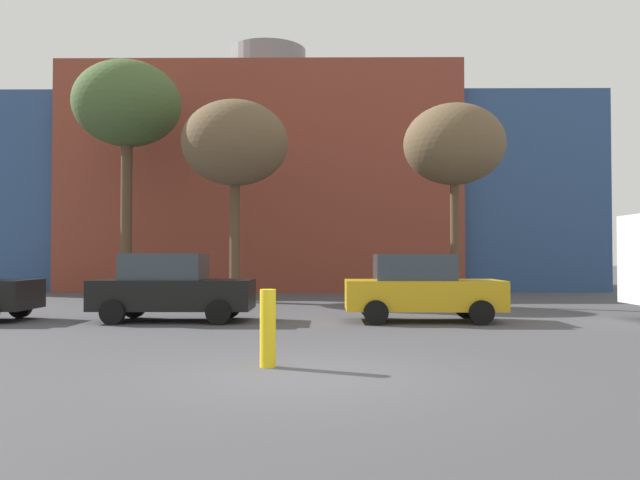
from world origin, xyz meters
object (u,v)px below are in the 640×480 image
object	(u,v)px
bare_tree_0	(127,106)
bare_tree_2	(454,145)
bare_tree_1	(235,144)
bollard_yellow_0	(268,328)
parked_car_1	(172,287)
parked_car_2	(421,288)

from	to	relation	value
bare_tree_0	bare_tree_2	xyz separation A→B (m)	(12.24, -3.81, -2.26)
bare_tree_0	bare_tree_1	size ratio (longest dim) A/B	1.30
bare_tree_1	bare_tree_2	xyz separation A→B (m)	(7.60, -1.52, -0.32)
bare_tree_0	bare_tree_2	distance (m)	13.02
bare_tree_0	bollard_yellow_0	distance (m)	18.60
parked_car_1	parked_car_2	xyz separation A→B (m)	(6.32, -0.00, -0.01)
bare_tree_1	parked_car_2	bearing A→B (deg)	-49.81
bare_tree_1	bare_tree_2	world-z (taller)	bare_tree_1
bare_tree_0	bollard_yellow_0	bearing A→B (deg)	-65.78
parked_car_2	bare_tree_0	size ratio (longest dim) A/B	0.42
parked_car_1	bare_tree_0	world-z (taller)	bare_tree_0
bare_tree_2	bare_tree_0	bearing A→B (deg)	162.69
parked_car_1	bare_tree_2	size ratio (longest dim) A/B	0.59
parked_car_1	bare_tree_2	xyz separation A→B (m)	(8.23, 5.21, 4.52)
bollard_yellow_0	bare_tree_0	bearing A→B (deg)	114.22
parked_car_1	bollard_yellow_0	xyz separation A→B (m)	(3.06, -6.67, -0.28)
parked_car_2	bare_tree_1	xyz separation A→B (m)	(-5.68, 6.73, 4.85)
bollard_yellow_0	parked_car_1	bearing A→B (deg)	114.62
bare_tree_0	bare_tree_1	bearing A→B (deg)	-26.35
parked_car_2	bare_tree_1	bearing A→B (deg)	130.19
bare_tree_2	bollard_yellow_0	distance (m)	13.82
parked_car_1	bollard_yellow_0	distance (m)	7.34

